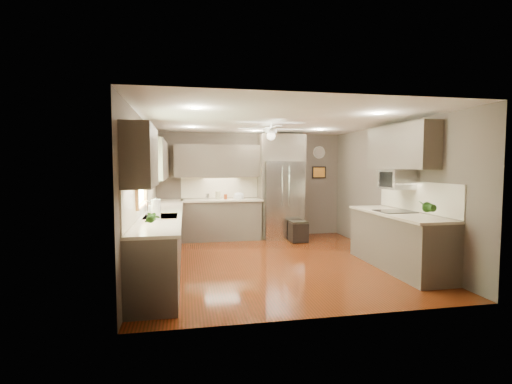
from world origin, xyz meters
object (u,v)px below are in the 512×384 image
object	(u,v)px
stool	(298,232)
refrigerator	(282,188)
soap_bottle	(152,208)
potted_plant_right	(426,207)
canister_d	(226,197)
microwave	(397,179)
canister_c	(218,195)
bowl	(239,198)
canister_b	(208,196)
potted_plant_left	(152,218)
paper_towel	(156,210)

from	to	relation	value
stool	refrigerator	bearing A→B (deg)	111.53
refrigerator	stool	distance (m)	1.14
soap_bottle	potted_plant_right	xyz separation A→B (m)	(3.97, -1.33, 0.08)
soap_bottle	stool	distance (m)	3.60
canister_d	microwave	bearing A→B (deg)	-45.86
canister_d	microwave	distance (m)	3.85
soap_bottle	refrigerator	bearing A→B (deg)	40.59
canister_c	microwave	xyz separation A→B (m)	(2.83, -2.77, 0.45)
bowl	stool	distance (m)	1.58
potted_plant_right	soap_bottle	bearing A→B (deg)	161.56
canister_b	soap_bottle	world-z (taller)	soap_bottle
canister_d	potted_plant_right	bearing A→B (deg)	-55.95
bowl	potted_plant_left	bearing A→B (deg)	-111.86
refrigerator	potted_plant_right	bearing A→B (deg)	-72.16
canister_b	canister_d	world-z (taller)	canister_b
refrigerator	paper_towel	bearing A→B (deg)	-131.40
canister_d	soap_bottle	distance (m)	2.82
potted_plant_left	potted_plant_right	world-z (taller)	potted_plant_right
potted_plant_left	stool	distance (m)	4.55
bowl	canister_b	bearing A→B (deg)	175.05
canister_d	soap_bottle	size ratio (longest dim) A/B	0.60
potted_plant_left	potted_plant_right	distance (m)	3.85
bowl	stool	bearing A→B (deg)	-26.20
refrigerator	paper_towel	size ratio (longest dim) A/B	7.64
canister_b	canister_c	xyz separation A→B (m)	(0.24, -0.03, 0.02)
canister_c	potted_plant_left	bearing A→B (deg)	-105.57
bowl	stool	xyz separation A→B (m)	(1.26, -0.62, -0.73)
stool	soap_bottle	bearing A→B (deg)	-149.27
refrigerator	stool	bearing A→B (deg)	-68.47
bowl	canister_d	bearing A→B (deg)	178.77
refrigerator	canister_d	bearing A→B (deg)	178.51
soap_bottle	bowl	world-z (taller)	soap_bottle
canister_b	canister_d	bearing A→B (deg)	-7.75
refrigerator	canister_c	bearing A→B (deg)	177.63
canister_c	potted_plant_left	distance (m)	4.23
canister_b	paper_towel	size ratio (longest dim) A/B	0.40
stool	paper_towel	xyz separation A→B (m)	(-2.90, -2.44, 0.84)
potted_plant_left	paper_towel	bearing A→B (deg)	91.62
soap_bottle	potted_plant_right	world-z (taller)	potted_plant_right
potted_plant_right	canister_b	bearing A→B (deg)	127.74
soap_bottle	potted_plant_right	bearing A→B (deg)	-18.44
potted_plant_right	stool	distance (m)	3.38
potted_plant_left	canister_c	bearing A→B (deg)	74.43
soap_bottle	microwave	xyz separation A→B (m)	(4.11, -0.33, 0.44)
canister_d	refrigerator	distance (m)	1.35
canister_b	refrigerator	bearing A→B (deg)	-2.97
microwave	paper_towel	world-z (taller)	microwave
canister_c	potted_plant_right	xyz separation A→B (m)	(2.70, -3.77, 0.08)
potted_plant_left	bowl	xyz separation A→B (m)	(1.62, 4.04, -0.13)
stool	paper_towel	bearing A→B (deg)	-139.97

